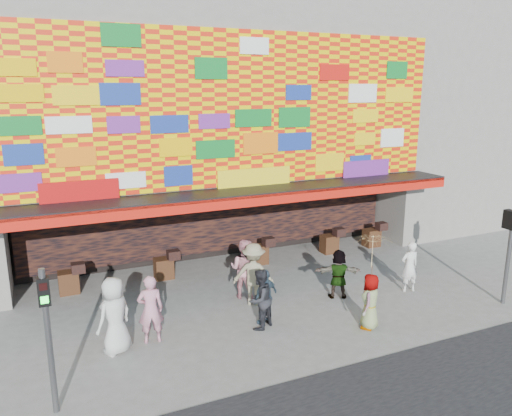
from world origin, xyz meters
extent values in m
plane|color=slate|center=(0.00, 0.00, 0.00)|extent=(90.00, 90.00, 0.00)
cube|color=gray|center=(0.00, 8.00, 6.50)|extent=(15.00, 8.00, 7.00)
cube|color=black|center=(0.00, 9.00, 1.50)|extent=(15.00, 6.00, 3.00)
cube|color=gray|center=(-7.30, 5.00, 1.50)|extent=(0.40, 2.00, 3.00)
cube|color=gray|center=(7.30, 5.00, 1.50)|extent=(0.40, 2.00, 3.00)
cube|color=black|center=(0.00, 3.40, 3.00)|extent=(15.20, 1.60, 0.12)
cube|color=red|center=(0.00, 2.62, 2.85)|extent=(15.20, 0.04, 0.35)
cube|color=#F0CC00|center=(0.00, 3.96, 5.55)|extent=(14.80, 0.08, 4.90)
cube|color=black|center=(0.00, 5.85, 1.55)|extent=(14.00, 0.25, 2.50)
cube|color=gray|center=(13.00, 8.00, 6.00)|extent=(11.00, 8.00, 12.00)
cylinder|color=#59595B|center=(-6.20, -1.50, 1.50)|extent=(0.12, 0.12, 3.00)
cube|color=black|center=(-6.20, -1.50, 2.55)|extent=(0.22, 0.18, 0.55)
cube|color=black|center=(-6.20, -1.59, 2.68)|extent=(0.14, 0.02, 0.14)
cube|color=#19E533|center=(-6.20, -1.59, 2.42)|extent=(0.14, 0.02, 0.14)
cylinder|color=#59595B|center=(6.20, -1.50, 1.50)|extent=(0.12, 0.12, 3.00)
imported|color=silver|center=(-4.73, 0.34, 0.95)|extent=(1.11, 1.00, 1.91)
imported|color=#C78097|center=(-3.84, 0.50, 0.88)|extent=(0.68, 0.49, 1.76)
imported|color=#222328|center=(-1.05, 0.05, 0.82)|extent=(1.00, 0.93, 1.64)
imported|color=gray|center=(-0.58, 1.52, 0.93)|extent=(1.39, 1.20, 1.86)
imported|color=#324758|center=(-0.80, 0.23, 0.78)|extent=(0.98, 0.75, 1.55)
imported|color=gray|center=(1.96, 0.89, 0.76)|extent=(1.47, 0.99, 1.52)
imported|color=gray|center=(1.61, -1.14, 0.75)|extent=(0.87, 0.85, 1.51)
imported|color=silver|center=(4.25, 0.39, 0.81)|extent=(0.63, 0.45, 1.62)
imported|color=pink|center=(-0.65, 2.07, 0.92)|extent=(1.13, 1.12, 1.84)
imported|color=beige|center=(1.61, -1.14, 2.15)|extent=(1.18, 1.20, 0.89)
cylinder|color=#4C3326|center=(1.61, -1.14, 1.25)|extent=(0.02, 0.02, 1.00)
camera|label=1|loc=(-6.15, -11.01, 6.25)|focal=35.00mm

